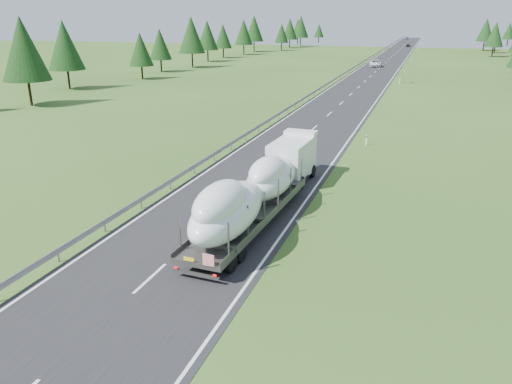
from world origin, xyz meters
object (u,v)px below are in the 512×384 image
(boat_truck, at_px, (258,186))
(distant_van, at_px, (376,63))
(distant_car_blue, at_px, (407,38))
(highway_sign, at_px, (404,74))
(distant_car_dark, at_px, (408,45))

(boat_truck, distance_m, distant_van, 103.39)
(distant_van, xyz_separation_m, distant_car_blue, (-0.93, 164.89, -0.17))
(highway_sign, bearing_deg, distant_van, 104.94)
(boat_truck, height_order, distant_car_blue, boat_truck)
(distant_car_dark, distance_m, distant_car_blue, 73.04)
(distant_car_dark, bearing_deg, highway_sign, -91.38)
(distant_car_blue, bearing_deg, distant_van, -90.23)
(distant_van, relative_size, distant_car_dark, 1.58)
(boat_truck, relative_size, distant_car_dark, 4.98)
(distant_car_blue, bearing_deg, distant_car_dark, -87.27)
(highway_sign, distance_m, distant_van, 33.11)
(boat_truck, height_order, distant_car_dark, boat_truck)
(boat_truck, bearing_deg, distant_car_blue, 91.03)
(boat_truck, bearing_deg, highway_sign, 86.29)
(highway_sign, relative_size, boat_truck, 0.14)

